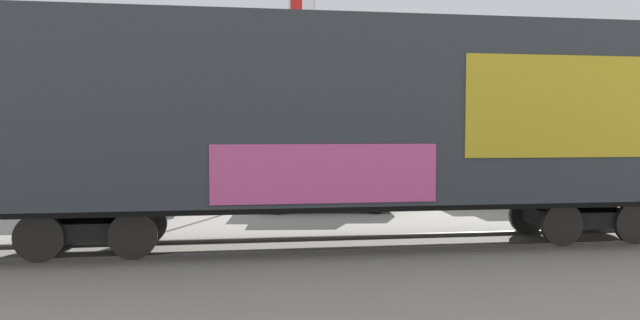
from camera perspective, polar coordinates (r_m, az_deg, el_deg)
The scene contains 8 objects.
ground_plane at distance 12.38m, azimuth 5.54°, elevation -8.54°, with size 260.00×260.00×0.00m, color gray.
track at distance 12.11m, azimuth -1.77°, elevation -8.60°, with size 60.01×2.70×0.08m.
freight_car at distance 12.04m, azimuth 3.34°, elevation 4.45°, with size 16.80×3.14×4.91m.
flagpole at distance 21.81m, azimuth -2.46°, elevation 10.42°, with size 0.89×1.50×7.99m.
hillside at distance 78.72m, azimuth -5.67°, elevation 4.83°, with size 127.55×36.76×14.18m.
parked_car_blue at distance 18.10m, azimuth -20.15°, elevation -2.42°, with size 4.24×2.10×1.65m.
parked_car_black at distance 17.63m, azimuth 0.50°, elevation -2.36°, with size 4.47×2.36×1.65m.
parked_car_tan at distance 20.12m, azimuth 18.54°, elevation -1.90°, with size 4.17×2.02×1.68m.
Camera 1 is at (-2.81, -11.81, 2.43)m, focal length 31.56 mm.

